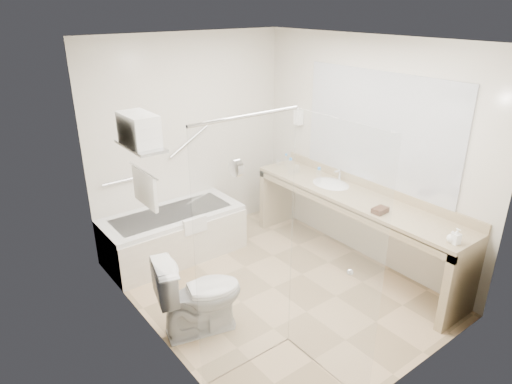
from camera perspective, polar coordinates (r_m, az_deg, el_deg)
floor at (r=4.95m, az=2.16°, el=-11.83°), size 3.20×3.20×0.00m
ceiling at (r=4.08m, az=2.70°, el=18.43°), size 2.60×3.20×0.10m
wall_back at (r=5.61m, az=-8.15°, el=6.45°), size 2.60×0.10×2.50m
wall_front at (r=3.40m, az=19.97°, el=-5.99°), size 2.60×0.10×2.50m
wall_left at (r=3.72m, az=-13.19°, el=-2.60°), size 0.10×3.20×2.50m
wall_right at (r=5.24m, az=13.44°, el=4.87°), size 0.10×3.20×2.50m
bathtub at (r=5.47m, az=-10.24°, el=-5.21°), size 1.60×0.73×0.59m
grab_bar_short at (r=5.30m, az=-16.67°, el=1.27°), size 0.40×0.03×0.03m
grab_bar_long at (r=5.56m, az=-8.39°, el=6.27°), size 0.53×0.03×0.33m
shower_enclosure at (r=3.43m, az=4.13°, el=-7.81°), size 0.96×0.91×2.11m
towel_shelf at (r=3.90m, az=-14.32°, el=6.38°), size 0.24×0.55×0.81m
vanity_counter at (r=5.17m, az=12.14°, el=-2.53°), size 0.55×2.70×0.95m
sink at (r=5.36m, az=9.31°, el=0.73°), size 0.40×0.52×0.14m
faucet at (r=5.42m, az=10.45°, el=2.15°), size 0.03×0.03×0.14m
mirror at (r=5.06m, az=14.98°, el=7.64°), size 0.02×2.00×1.20m
hairdryer_unit at (r=5.84m, az=5.33°, el=9.27°), size 0.08×0.10×0.18m
toilet at (r=4.21m, az=-7.08°, el=-12.63°), size 0.86×0.61×0.76m
amenity_basket at (r=4.72m, az=15.25°, el=-2.22°), size 0.17×0.12×0.05m
soap_bottle_a at (r=4.35m, az=23.68°, el=-5.54°), size 0.09×0.16×0.07m
soap_bottle_b at (r=4.36m, az=23.27°, el=-5.30°), size 0.11×0.13×0.08m
water_bottle_left at (r=5.27m, az=7.84°, el=1.89°), size 0.06×0.06×0.21m
water_bottle_mid at (r=5.54m, az=4.33°, el=3.13°), size 0.07×0.07×0.21m
water_bottle_right at (r=5.83m, az=3.77°, el=3.93°), size 0.05×0.05×0.17m
drinking_glass_near at (r=5.86m, az=2.81°, el=3.66°), size 0.07×0.07×0.08m
drinking_glass_far at (r=5.64m, az=5.14°, el=2.88°), size 0.09×0.09×0.09m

